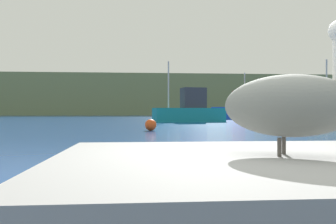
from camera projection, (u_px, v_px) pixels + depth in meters
name	position (u px, v px, depth m)	size (l,w,h in m)	color
ground_plane	(236.00, 222.00, 2.81)	(260.00, 260.00, 0.00)	navy
hillside_backdrop	(142.00, 96.00, 82.98)	(140.00, 17.51, 9.07)	#6B7A51
pier_dock	(288.00, 194.00, 2.55)	(3.40, 2.46, 0.56)	gray
pelican	(291.00, 104.00, 2.54)	(1.18, 0.92, 0.95)	slate
fishing_boat_teal	(190.00, 110.00, 29.19)	(6.15, 2.85, 4.98)	teal
fishing_boat_blue	(234.00, 110.00, 38.71)	(4.65, 1.75, 5.15)	blue
mooring_buoy	(151.00, 125.00, 16.02)	(0.53, 0.53, 0.53)	#E54C19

